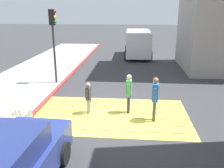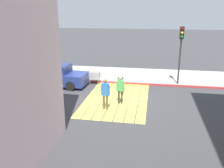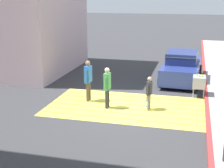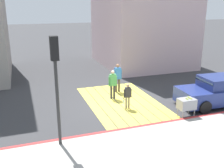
{
  "view_description": "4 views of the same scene",
  "coord_description": "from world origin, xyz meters",
  "px_view_note": "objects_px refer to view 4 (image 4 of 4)",
  "views": [
    {
      "loc": [
        0.84,
        -9.2,
        4.27
      ],
      "look_at": [
        -0.0,
        0.39,
        1.25
      ],
      "focal_mm": 38.57,
      "sensor_mm": 36.0,
      "label": 1
    },
    {
      "loc": [
        13.69,
        2.12,
        5.28
      ],
      "look_at": [
        -0.75,
        -0.43,
        0.73
      ],
      "focal_mm": 37.88,
      "sensor_mm": 36.0,
      "label": 2
    },
    {
      "loc": [
        -2.6,
        12.65,
        4.59
      ],
      "look_at": [
        0.61,
        -0.06,
        0.92
      ],
      "focal_mm": 53.0,
      "sensor_mm": 36.0,
      "label": 3
    },
    {
      "loc": [
        -12.72,
        5.11,
        5.32
      ],
      "look_at": [
        0.42,
        0.47,
        0.99
      ],
      "focal_mm": 42.07,
      "sensor_mm": 36.0,
      "label": 4
    }
  ],
  "objects_px": {
    "tennis_ball_cart": "(187,104)",
    "pedestrian_adult_lead": "(118,76)",
    "car_parked_near_curb": "(217,92)",
    "traffic_light_corner": "(56,70)",
    "pedestrian_adult_trailing": "(113,82)",
    "pedestrian_child_with_racket": "(127,95)"
  },
  "relations": [
    {
      "from": "traffic_light_corner",
      "to": "tennis_ball_cart",
      "type": "distance_m",
      "value": 6.61
    },
    {
      "from": "tennis_ball_cart",
      "to": "pedestrian_adult_trailing",
      "type": "distance_m",
      "value": 4.38
    },
    {
      "from": "tennis_ball_cart",
      "to": "pedestrian_adult_lead",
      "type": "bearing_deg",
      "value": 21.01
    },
    {
      "from": "tennis_ball_cart",
      "to": "pedestrian_adult_trailing",
      "type": "height_order",
      "value": "pedestrian_adult_trailing"
    },
    {
      "from": "pedestrian_child_with_racket",
      "to": "pedestrian_adult_lead",
      "type": "bearing_deg",
      "value": -9.86
    },
    {
      "from": "car_parked_near_curb",
      "to": "pedestrian_adult_lead",
      "type": "relative_size",
      "value": 2.45
    },
    {
      "from": "car_parked_near_curb",
      "to": "pedestrian_adult_lead",
      "type": "height_order",
      "value": "pedestrian_adult_lead"
    },
    {
      "from": "pedestrian_adult_trailing",
      "to": "tennis_ball_cart",
      "type": "bearing_deg",
      "value": -145.69
    },
    {
      "from": "pedestrian_adult_trailing",
      "to": "pedestrian_child_with_racket",
      "type": "relative_size",
      "value": 1.23
    },
    {
      "from": "traffic_light_corner",
      "to": "pedestrian_child_with_racket",
      "type": "relative_size",
      "value": 3.1
    },
    {
      "from": "car_parked_near_curb",
      "to": "pedestrian_child_with_racket",
      "type": "height_order",
      "value": "car_parked_near_curb"
    },
    {
      "from": "pedestrian_adult_trailing",
      "to": "pedestrian_child_with_racket",
      "type": "xyz_separation_m",
      "value": [
        -1.67,
        -0.21,
        -0.21
      ]
    },
    {
      "from": "car_parked_near_curb",
      "to": "pedestrian_adult_lead",
      "type": "bearing_deg",
      "value": 49.37
    },
    {
      "from": "pedestrian_adult_lead",
      "to": "pedestrian_adult_trailing",
      "type": "height_order",
      "value": "pedestrian_adult_lead"
    },
    {
      "from": "pedestrian_adult_lead",
      "to": "pedestrian_child_with_racket",
      "type": "height_order",
      "value": "pedestrian_adult_lead"
    },
    {
      "from": "pedestrian_adult_lead",
      "to": "pedestrian_adult_trailing",
      "type": "xyz_separation_m",
      "value": [
        -1.03,
        0.68,
        -0.06
      ]
    },
    {
      "from": "car_parked_near_curb",
      "to": "tennis_ball_cart",
      "type": "bearing_deg",
      "value": 109.25
    },
    {
      "from": "tennis_ball_cart",
      "to": "pedestrian_adult_trailing",
      "type": "relative_size",
      "value": 0.6
    },
    {
      "from": "car_parked_near_curb",
      "to": "traffic_light_corner",
      "type": "height_order",
      "value": "traffic_light_corner"
    },
    {
      "from": "pedestrian_adult_trailing",
      "to": "pedestrian_child_with_racket",
      "type": "bearing_deg",
      "value": -172.7
    },
    {
      "from": "pedestrian_adult_lead",
      "to": "pedestrian_child_with_racket",
      "type": "relative_size",
      "value": 1.31
    },
    {
      "from": "tennis_ball_cart",
      "to": "pedestrian_adult_trailing",
      "type": "bearing_deg",
      "value": 34.31
    }
  ]
}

